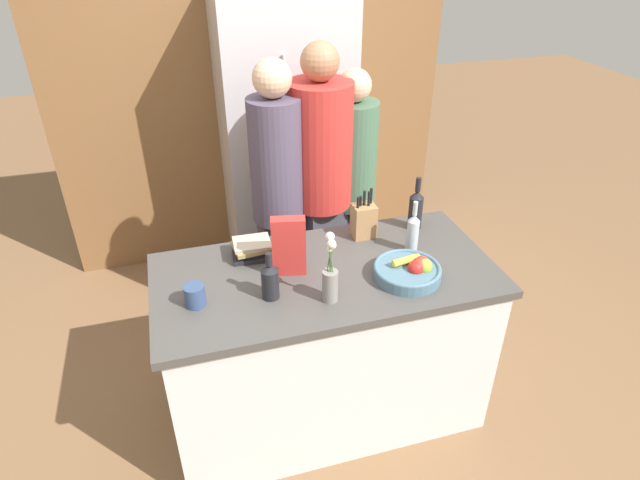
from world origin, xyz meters
name	(u,v)px	position (x,y,z in m)	size (l,w,h in m)	color
ground_plane	(325,405)	(0.00, 0.00, 0.00)	(14.00, 14.00, 0.00)	brown
kitchen_island	(325,344)	(0.00, 0.00, 0.46)	(1.63, 0.80, 0.92)	silver
back_wall_wood	(253,88)	(0.00, 1.84, 1.30)	(2.83, 0.12, 2.60)	brown
refrigerator	(286,141)	(0.15, 1.48, 1.01)	(0.86, 0.62, 2.03)	#B7B7BC
fruit_bowl	(409,270)	(0.36, -0.15, 0.96)	(0.32, 0.32, 0.10)	slate
knife_block	(364,220)	(0.29, 0.26, 1.02)	(0.12, 0.10, 0.26)	#A87A4C
flower_vase	(330,277)	(-0.04, -0.21, 1.04)	(0.07, 0.07, 0.34)	gray
cereal_box	(289,246)	(-0.17, 0.05, 1.07)	(0.17, 0.09, 0.29)	red
coffee_mug	(195,295)	(-0.62, -0.08, 0.97)	(0.09, 0.13, 0.10)	#334770
book_stack	(252,249)	(-0.31, 0.23, 0.96)	(0.21, 0.17, 0.09)	#232328
bottle_oil	(416,209)	(0.58, 0.27, 1.04)	(0.07, 0.07, 0.30)	black
bottle_vinegar	(270,280)	(-0.29, -0.12, 1.01)	(0.08, 0.08, 0.23)	black
bottle_wine	(413,232)	(0.47, 0.06, 1.03)	(0.06, 0.06, 0.28)	#B2BCC1
person_at_sink	(277,193)	(-0.08, 0.70, 1.01)	(0.29, 0.29, 1.77)	#383842
person_in_blue	(320,181)	(0.20, 0.78, 1.02)	(0.38, 0.38, 1.82)	#383842
person_in_red_tee	(352,184)	(0.43, 0.86, 0.93)	(0.30, 0.30, 1.64)	#383842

